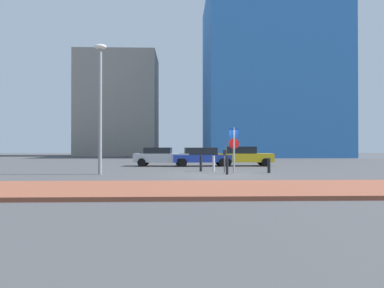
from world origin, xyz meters
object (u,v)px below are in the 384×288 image
Objects in this scene: parking_meter at (224,158)px; parking_sign_post at (234,145)px; parked_car_silver at (161,156)px; traffic_bollard_mid at (201,163)px; parked_car_blue at (201,156)px; traffic_bollard_edge at (269,166)px; parked_car_yellow at (244,156)px; traffic_bollard_near at (214,163)px; traffic_bollard_far at (227,165)px; street_lamp at (100,98)px.

parking_sign_post is at bearing -57.02° from parking_meter.
traffic_bollard_mid is at bearing -63.59° from parked_car_silver.
parking_meter is (0.98, -6.65, 0.10)m from parked_car_blue.
parking_sign_post reaches higher than traffic_bollard_edge.
parking_meter is (-0.46, 0.70, -0.78)m from parking_sign_post.
traffic_bollard_near is (-2.95, -5.58, -0.33)m from parked_car_yellow.
traffic_bollard_far is at bearing -62.86° from parked_car_silver.
parking_meter is 1.40m from traffic_bollard_near.
street_lamp is at bearing -177.92° from parking_sign_post.
parked_car_yellow is 4.29× the size of traffic_bollard_far.
parked_car_blue reaches higher than parking_meter.
traffic_bollard_mid is (-1.34, 1.06, -0.38)m from parking_meter.
parked_car_blue is at bearing 86.21° from traffic_bollard_mid.
traffic_bollard_near is 0.94× the size of traffic_bollard_far.
traffic_bollard_near is at bearing 116.67° from parking_sign_post.
parking_meter reaches higher than traffic_bollard_far.
parking_meter is at bearing -67.25° from traffic_bollard_near.
parked_car_blue is at bearing -1.79° from parked_car_silver.
traffic_bollard_edge is (2.62, 1.03, -0.08)m from traffic_bollard_far.
traffic_bollard_near is at bearing -117.88° from parked_car_yellow.
traffic_bollard_far is (-2.46, -8.15, -0.30)m from parked_car_yellow.
traffic_bollard_near is at bearing 153.65° from traffic_bollard_edge.
street_lamp is at bearing -140.77° from parked_car_yellow.
street_lamp is (-7.12, -0.98, 3.40)m from parking_meter.
street_lamp reaches higher than parking_sign_post.
parking_sign_post is 2.47m from traffic_bollard_near.
street_lamp reaches higher than traffic_bollard_far.
parked_car_yellow is at bearing 73.23° from traffic_bollard_far.
parked_car_yellow is 7.13m from traffic_bollard_edge.
street_lamp is 7.93m from traffic_bollard_near.
parked_car_silver is at bearing 178.21° from parked_car_blue.
parked_car_blue is 1.75× the size of parking_sign_post.
parked_car_blue is (3.19, -0.10, 0.00)m from parked_car_silver.
street_lamp is 10.47m from traffic_bollard_edge.
traffic_bollard_mid is at bearing 118.83° from traffic_bollard_far.
traffic_bollard_far reaches higher than traffic_bollard_near.
traffic_bollard_near is 0.84m from traffic_bollard_mid.
traffic_bollard_near is at bearing 112.75° from parking_meter.
parked_car_blue is 0.64× the size of street_lamp.
street_lamp reaches higher than traffic_bollard_mid.
traffic_bollard_mid is at bearing 135.62° from parking_sign_post.
traffic_bollard_far reaches higher than traffic_bollard_mid.
traffic_bollard_mid is at bearing -93.79° from parked_car_blue.
parked_car_silver reaches higher than traffic_bollard_far.
parking_sign_post is at bearing -78.98° from parked_car_blue.
parked_car_blue reaches higher than traffic_bollard_far.
parked_car_blue is 5.43m from traffic_bollard_near.
parked_car_silver is 1.00× the size of parked_car_yellow.
parking_sign_post is 2.64× the size of traffic_bollard_mid.
parking_meter is at bearing 7.81° from street_lamp.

